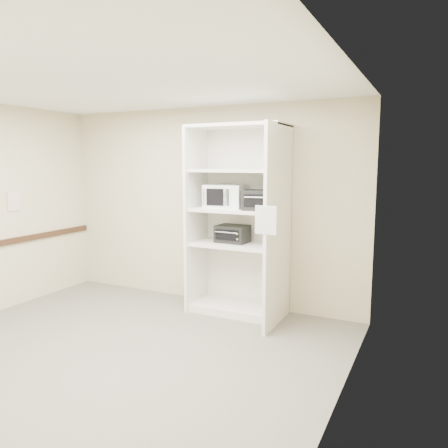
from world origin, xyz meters
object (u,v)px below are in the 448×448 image
at_px(toaster_oven_upper, 261,200).
at_px(toaster_oven_lower, 233,234).
at_px(shelving_unit, 241,227).
at_px(microwave, 225,196).

xyz_separation_m(toaster_oven_upper, toaster_oven_lower, (-0.43, 0.08, -0.46)).
relative_size(shelving_unit, toaster_oven_lower, 6.03).
bearing_deg(toaster_oven_upper, shelving_unit, 163.52).
bearing_deg(toaster_oven_upper, toaster_oven_lower, 161.53).
bearing_deg(toaster_oven_lower, microwave, -175.02).
bearing_deg(toaster_oven_lower, shelving_unit, -12.96).
xyz_separation_m(shelving_unit, toaster_oven_lower, (-0.14, 0.04, -0.10)).
height_order(shelving_unit, microwave, shelving_unit).
xyz_separation_m(shelving_unit, microwave, (-0.24, 0.03, 0.39)).
height_order(toaster_oven_upper, toaster_oven_lower, toaster_oven_upper).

